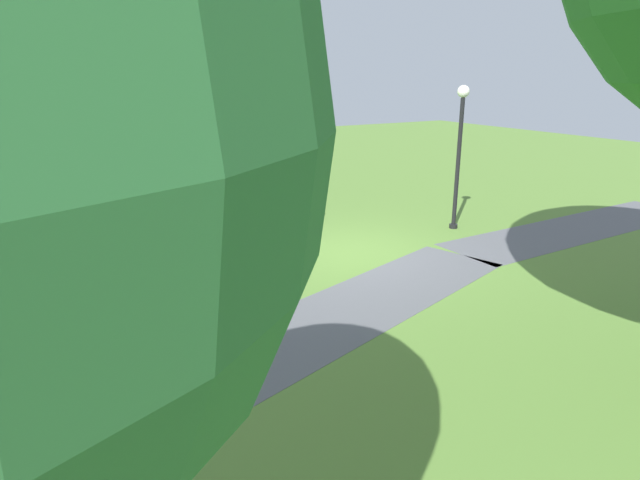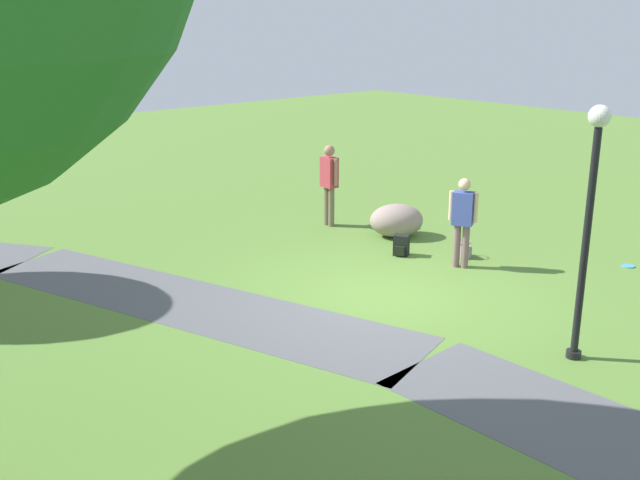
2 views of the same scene
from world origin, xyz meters
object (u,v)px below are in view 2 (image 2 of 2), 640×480
object	(u,v)px
backpack_by_boulder	(401,246)
handbag_on_grass	(464,250)
lamp_post	(590,207)
woman_with_handbag	(463,217)
lawn_boulder	(396,220)
frisbee_on_grass	(628,266)
man_near_boulder	(329,179)

from	to	relation	value
backpack_by_boulder	handbag_on_grass	bearing A→B (deg)	-136.03
lamp_post	backpack_by_boulder	bearing A→B (deg)	-18.12
woman_with_handbag	handbag_on_grass	xyz separation A→B (m)	(0.32, -0.51, -0.81)
lawn_boulder	frisbee_on_grass	xyz separation A→B (m)	(-4.11, -1.80, -0.33)
lamp_post	lawn_boulder	size ratio (longest dim) A/B	2.42
lamp_post	woman_with_handbag	size ratio (longest dim) A/B	2.04
woman_with_handbag	man_near_boulder	world-z (taller)	man_near_boulder
lamp_post	handbag_on_grass	bearing A→B (deg)	-32.15
lamp_post	woman_with_handbag	xyz separation A→B (m)	(3.36, -1.80, -1.14)
lamp_post	man_near_boulder	world-z (taller)	lamp_post
handbag_on_grass	backpack_by_boulder	world-z (taller)	backpack_by_boulder
backpack_by_boulder	man_near_boulder	bearing A→B (deg)	-8.12
woman_with_handbag	lamp_post	bearing A→B (deg)	151.88
lawn_boulder	frisbee_on_grass	world-z (taller)	lawn_boulder
man_near_boulder	frisbee_on_grass	bearing A→B (deg)	-157.82
lamp_post	woman_with_handbag	distance (m)	3.98
lawn_boulder	woman_with_handbag	world-z (taller)	woman_with_handbag
lawn_boulder	man_near_boulder	size ratio (longest dim) A/B	0.79
lawn_boulder	woman_with_handbag	xyz separation A→B (m)	(-2.10, 0.54, 0.61)
woman_with_handbag	frisbee_on_grass	xyz separation A→B (m)	(-2.01, -2.34, -0.94)
man_near_boulder	frisbee_on_grass	distance (m)	6.18
lawn_boulder	backpack_by_boulder	bearing A→B (deg)	137.57
handbag_on_grass	frisbee_on_grass	size ratio (longest dim) A/B	1.49
lawn_boulder	lamp_post	bearing A→B (deg)	156.87
man_near_boulder	frisbee_on_grass	world-z (taller)	man_near_boulder
man_near_boulder	backpack_by_boulder	size ratio (longest dim) A/B	4.41
lamp_post	handbag_on_grass	xyz separation A→B (m)	(3.68, -2.31, -1.95)
lawn_boulder	handbag_on_grass	xyz separation A→B (m)	(-1.79, 0.02, -0.20)
woman_with_handbag	backpack_by_boulder	bearing A→B (deg)	14.87
frisbee_on_grass	man_near_boulder	bearing A→B (deg)	22.18
woman_with_handbag	handbag_on_grass	bearing A→B (deg)	-58.43
backpack_by_boulder	lawn_boulder	bearing A→B (deg)	-42.43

